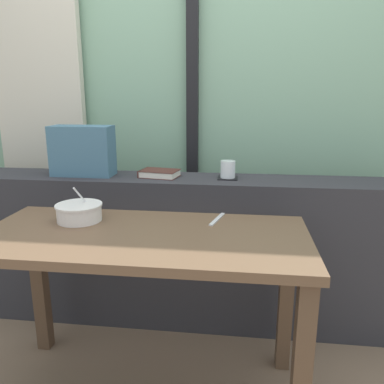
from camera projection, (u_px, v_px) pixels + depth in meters
name	position (u px, v px, depth m)	size (l,w,h in m)	color
outdoor_backdrop	(200.00, 64.00, 2.37)	(4.80, 0.08, 2.80)	#84B293
curtain_left_panel	(40.00, 90.00, 2.44)	(0.56, 0.06, 2.50)	beige
window_divider_post	(192.00, 81.00, 2.34)	(0.07, 0.05, 2.60)	black
dark_console_ledge	(188.00, 251.00, 2.10)	(2.80, 0.30, 0.81)	#2D2D33
breakfast_table	(144.00, 262.00, 1.51)	(1.26, 0.57, 0.71)	brown
coaster_square	(228.00, 178.00, 1.99)	(0.10, 0.10, 0.01)	black
juice_glass	(228.00, 170.00, 1.98)	(0.07, 0.07, 0.09)	white
closed_book	(159.00, 173.00, 2.02)	(0.21, 0.17, 0.04)	#47231E
throw_pillow	(83.00, 151.00, 2.04)	(0.32, 0.14, 0.26)	#426B84
soup_bowl	(79.00, 212.00, 1.62)	(0.19, 0.19, 0.15)	silver
fork_utensil	(217.00, 219.00, 1.63)	(0.02, 0.17, 0.01)	silver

